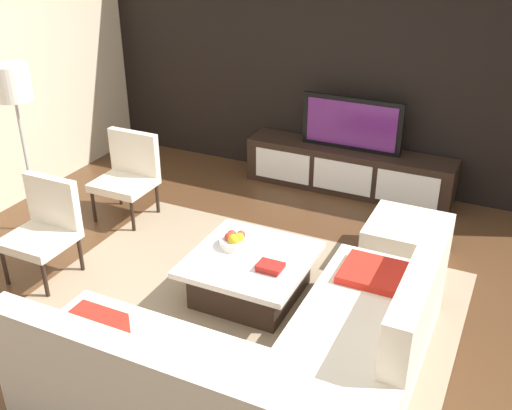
% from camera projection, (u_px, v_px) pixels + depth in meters
% --- Properties ---
extents(ground_plane, '(14.00, 14.00, 0.00)m').
position_uv_depth(ground_plane, '(256.00, 305.00, 4.91)').
color(ground_plane, '#4C301C').
extents(feature_wall_back, '(6.40, 0.12, 2.80)m').
position_uv_depth(feature_wall_back, '(364.00, 61.00, 6.44)').
color(feature_wall_back, black).
rests_on(feature_wall_back, ground).
extents(area_rug, '(3.34, 2.44, 0.01)m').
position_uv_depth(area_rug, '(245.00, 301.00, 4.95)').
color(area_rug, gray).
rests_on(area_rug, ground).
extents(media_console, '(2.31, 0.44, 0.50)m').
position_uv_depth(media_console, '(348.00, 170.00, 6.72)').
color(media_console, black).
rests_on(media_console, ground).
extents(television, '(1.10, 0.06, 0.58)m').
position_uv_depth(television, '(352.00, 124.00, 6.48)').
color(television, black).
rests_on(television, media_console).
extents(sectional_couch, '(2.34, 2.28, 0.83)m').
position_uv_depth(sectional_couch, '(267.00, 365.00, 3.87)').
color(sectional_couch, beige).
rests_on(sectional_couch, ground).
extents(coffee_table, '(0.95, 0.97, 0.38)m').
position_uv_depth(coffee_table, '(251.00, 275.00, 4.94)').
color(coffee_table, black).
rests_on(coffee_table, ground).
extents(accent_chair_near, '(0.52, 0.52, 0.87)m').
position_uv_depth(accent_chair_near, '(46.00, 223.00, 5.13)').
color(accent_chair_near, black).
rests_on(accent_chair_near, ground).
extents(floor_lamp, '(0.33, 0.33, 1.66)m').
position_uv_depth(floor_lamp, '(14.00, 93.00, 5.39)').
color(floor_lamp, '#A5A5AA').
rests_on(floor_lamp, ground).
extents(ottoman, '(0.70, 0.70, 0.40)m').
position_uv_depth(ottoman, '(407.00, 242.00, 5.41)').
color(ottoman, beige).
rests_on(ottoman, ground).
extents(fruit_bowl, '(0.28, 0.28, 0.14)m').
position_uv_depth(fruit_bowl, '(236.00, 241.00, 4.98)').
color(fruit_bowl, silver).
rests_on(fruit_bowl, coffee_table).
extents(accent_chair_far, '(0.56, 0.51, 0.87)m').
position_uv_depth(accent_chair_far, '(129.00, 170.00, 6.12)').
color(accent_chair_far, black).
rests_on(accent_chair_far, ground).
extents(book_stack, '(0.20, 0.15, 0.06)m').
position_uv_depth(book_stack, '(270.00, 267.00, 4.67)').
color(book_stack, maroon).
rests_on(book_stack, coffee_table).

